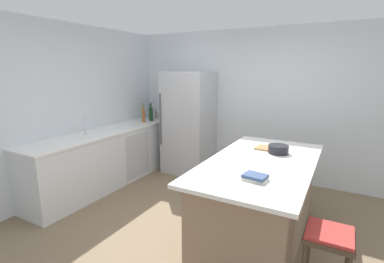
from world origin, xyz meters
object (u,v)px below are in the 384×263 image
at_px(kitchen_island, 259,199).
at_px(bar_stool, 328,246).
at_px(vinegar_bottle, 144,116).
at_px(cutting_board, 268,148).
at_px(sink_faucet, 86,125).
at_px(olive_oil_bottle, 143,114).
at_px(hot_sauce_bottle, 155,114).
at_px(gin_bottle, 150,114).
at_px(soda_bottle, 154,112).
at_px(mixing_bowl, 278,149).
at_px(cookbook_stack, 255,177).
at_px(wine_bottle, 151,114).
at_px(refrigerator, 189,123).

xyz_separation_m(kitchen_island, bar_stool, (0.74, -0.71, 0.08)).
relative_size(vinegar_bottle, cutting_board, 1.03).
bearing_deg(sink_faucet, olive_oil_bottle, 89.26).
relative_size(hot_sauce_bottle, gin_bottle, 0.78).
bearing_deg(vinegar_bottle, soda_bottle, 96.81).
bearing_deg(gin_bottle, hot_sauce_bottle, 92.97).
relative_size(bar_stool, vinegar_bottle, 2.20).
bearing_deg(gin_bottle, mixing_bowl, -21.94).
distance_m(cookbook_stack, mixing_bowl, 0.95).
xyz_separation_m(sink_faucet, mixing_bowl, (2.80, 0.43, -0.10)).
bearing_deg(bar_stool, cookbook_stack, 167.90).
relative_size(sink_faucet, vinegar_bottle, 0.97).
bearing_deg(wine_bottle, gin_bottle, 138.60).
height_order(refrigerator, olive_oil_bottle, refrigerator).
height_order(wine_bottle, olive_oil_bottle, wine_bottle).
bearing_deg(soda_bottle, olive_oil_bottle, -99.92).
bearing_deg(wine_bottle, bar_stool, -32.54).
bearing_deg(cookbook_stack, refrigerator, 131.87).
bearing_deg(hot_sauce_bottle, gin_bottle, -87.03).
bearing_deg(sink_faucet, kitchen_island, 1.02).
distance_m(soda_bottle, olive_oil_bottle, 0.29).
relative_size(bar_stool, sink_faucet, 2.27).
xyz_separation_m(olive_oil_bottle, mixing_bowl, (2.78, -0.93, -0.09)).
bearing_deg(hot_sauce_bottle, sink_faucet, -90.85).
distance_m(olive_oil_bottle, cutting_board, 2.76).
xyz_separation_m(gin_bottle, cookbook_stack, (2.77, -2.07, -0.09)).
xyz_separation_m(olive_oil_bottle, cutting_board, (2.64, -0.81, -0.13)).
height_order(bar_stool, mixing_bowl, mixing_bowl).
bearing_deg(vinegar_bottle, kitchen_island, -25.17).
relative_size(wine_bottle, mixing_bowl, 1.46).
xyz_separation_m(hot_sauce_bottle, soda_bottle, (0.04, -0.09, 0.05)).
bearing_deg(gin_bottle, refrigerator, 2.10).
bearing_deg(refrigerator, bar_stool, -41.51).
bearing_deg(cookbook_stack, sink_faucet, 169.52).
xyz_separation_m(kitchen_island, olive_oil_bottle, (-2.69, 1.31, 0.59)).
xyz_separation_m(kitchen_island, refrigerator, (-1.78, 1.53, 0.46)).
bearing_deg(refrigerator, wine_bottle, -170.72).
bearing_deg(cookbook_stack, wine_bottle, 143.46).
height_order(kitchen_island, wine_bottle, wine_bottle).
bearing_deg(kitchen_island, vinegar_bottle, 154.83).
relative_size(bar_stool, cookbook_stack, 3.05).
relative_size(refrigerator, sink_faucet, 6.22).
xyz_separation_m(refrigerator, mixing_bowl, (1.88, -1.15, 0.04)).
relative_size(wine_bottle, cookbook_stack, 1.56).
relative_size(bar_stool, cutting_board, 2.26).
relative_size(olive_oil_bottle, vinegar_bottle, 1.12).
relative_size(kitchen_island, refrigerator, 1.11).
xyz_separation_m(sink_faucet, wine_bottle, (0.14, 1.45, -0.02)).
height_order(gin_bottle, cutting_board, gin_bottle).
relative_size(sink_faucet, mixing_bowl, 1.25).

